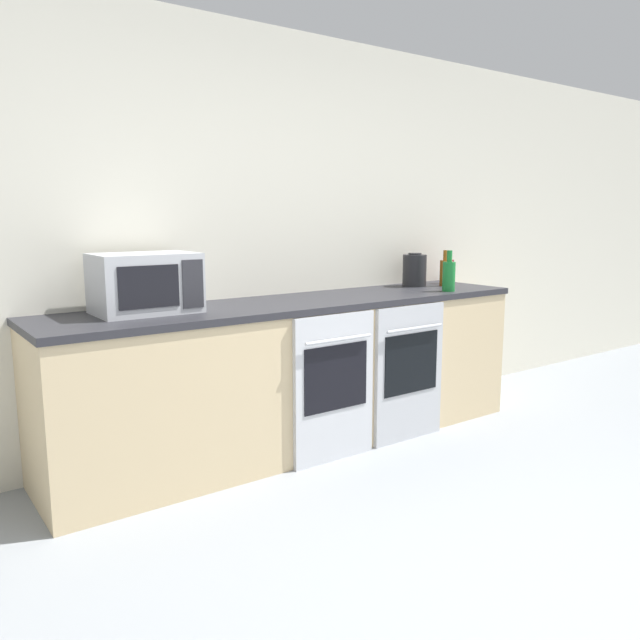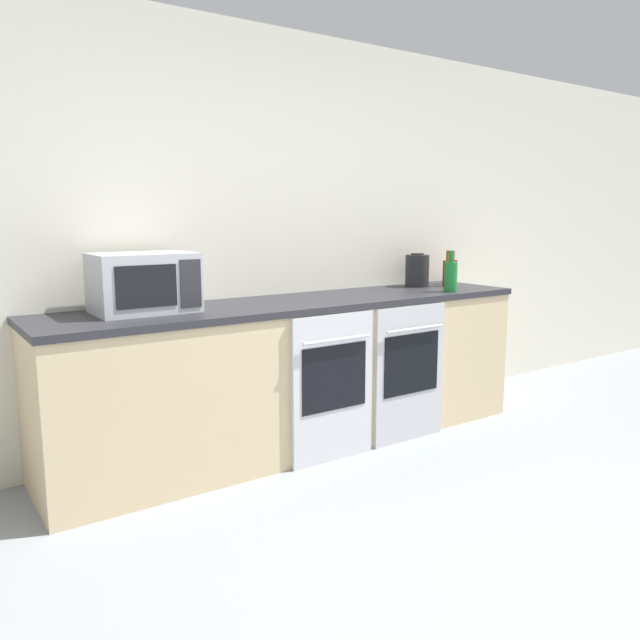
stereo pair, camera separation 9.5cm
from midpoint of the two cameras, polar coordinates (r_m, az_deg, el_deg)
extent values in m
plane|color=gray|center=(2.76, 24.41, -22.83)|extent=(16.00, 16.00, 0.00)
cube|color=silver|center=(4.11, -5.42, 7.55)|extent=(10.00, 0.06, 2.60)
cube|color=#D1B789|center=(3.93, -2.55, -5.17)|extent=(3.14, 0.66, 0.88)
cube|color=#28282D|center=(3.84, -2.60, 1.52)|extent=(3.17, 0.68, 0.04)
cube|color=silver|center=(3.67, 0.58, -6.29)|extent=(0.56, 0.03, 0.88)
cube|color=black|center=(3.63, 0.75, -5.29)|extent=(0.45, 0.01, 0.39)
cylinder|color=silver|center=(3.57, 0.97, -1.81)|extent=(0.46, 0.02, 0.02)
cube|color=#B7BABF|center=(4.04, 7.49, -4.86)|extent=(0.56, 0.03, 0.88)
cube|color=black|center=(4.01, 7.69, -3.94)|extent=(0.45, 0.01, 0.39)
cylinder|color=#B7BABF|center=(3.95, 7.99, -0.78)|extent=(0.46, 0.02, 0.02)
cube|color=#B7BABF|center=(3.47, -16.45, 3.25)|extent=(0.53, 0.36, 0.32)
cube|color=black|center=(3.28, -16.15, 2.92)|extent=(0.32, 0.01, 0.22)
cube|color=#2D2D33|center=(3.37, -12.34, 3.24)|extent=(0.12, 0.01, 0.26)
cylinder|color=#8C5114|center=(4.70, 10.77, 4.24)|extent=(0.08, 0.08, 0.19)
cylinder|color=#8C5114|center=(4.69, 10.82, 5.84)|extent=(0.03, 0.03, 0.07)
cylinder|color=#19722D|center=(4.36, 11.09, 3.92)|extent=(0.09, 0.09, 0.20)
cylinder|color=#19722D|center=(4.35, 11.14, 5.75)|extent=(0.04, 0.04, 0.08)
cylinder|color=maroon|center=(4.87, 11.14, 4.36)|extent=(0.07, 0.07, 0.18)
cylinder|color=maroon|center=(4.86, 11.19, 5.85)|extent=(0.03, 0.03, 0.07)
cylinder|color=#232326|center=(4.64, 8.05, 4.51)|extent=(0.17, 0.17, 0.23)
cylinder|color=#262628|center=(4.63, 8.09, 6.01)|extent=(0.10, 0.10, 0.01)
camera|label=1|loc=(0.05, -90.69, -0.12)|focal=35.00mm
camera|label=2|loc=(0.05, 89.31, 0.12)|focal=35.00mm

